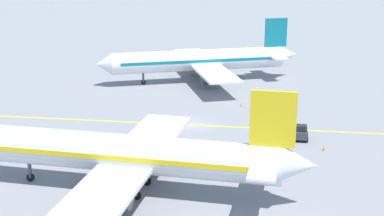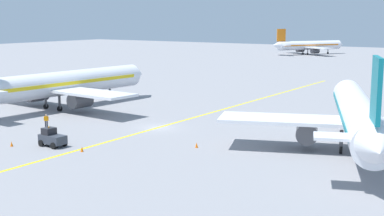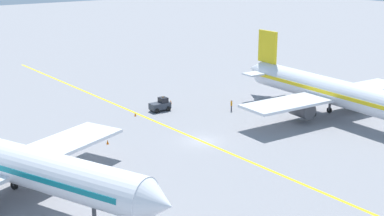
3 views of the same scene
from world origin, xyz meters
TOP-DOWN VIEW (x-y plane):
  - ground_plane at (0.00, 0.00)m, footprint 400.00×400.00m
  - apron_yellow_centreline at (0.00, 0.00)m, footprint 1.19×120.00m
  - airplane_at_gate at (-20.53, 3.00)m, footprint 28.27×35.53m
  - airplane_adjacent_stand at (24.00, 2.05)m, footprint 27.95×34.11m
  - baggage_tug_dark at (-3.41, -14.00)m, footprint 3.05×1.85m
  - ground_crew_worker at (-11.56, -7.67)m, footprint 0.45×0.43m
  - traffic_cone_near_nose at (9.67, -5.97)m, footprint 0.32×0.32m
  - traffic_cone_mid_apron at (-6.93, -16.46)m, footprint 0.32×0.32m
  - traffic_cone_by_wingtip at (0.93, -13.94)m, footprint 0.32×0.32m

SIDE VIEW (x-z plane):
  - ground_plane at x=0.00m, z-range 0.00..0.00m
  - apron_yellow_centreline at x=0.00m, z-range 0.00..0.01m
  - traffic_cone_near_nose at x=9.67m, z-range 0.00..0.55m
  - traffic_cone_mid_apron at x=-6.93m, z-range 0.00..0.55m
  - traffic_cone_by_wingtip at x=0.93m, z-range 0.00..0.55m
  - baggage_tug_dark at x=-3.41m, z-range -0.15..1.96m
  - ground_crew_worker at x=-11.56m, z-range 0.07..1.75m
  - airplane_at_gate at x=-20.53m, z-range -1.59..9.01m
  - airplane_adjacent_stand at x=24.00m, z-range -1.59..9.01m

